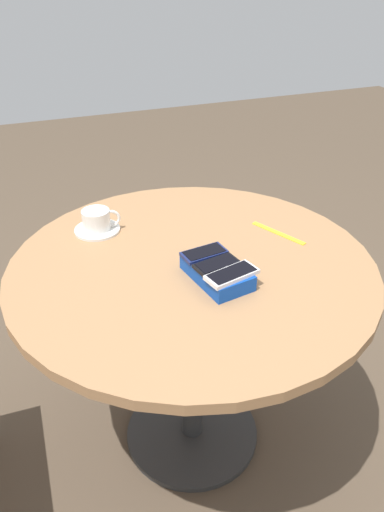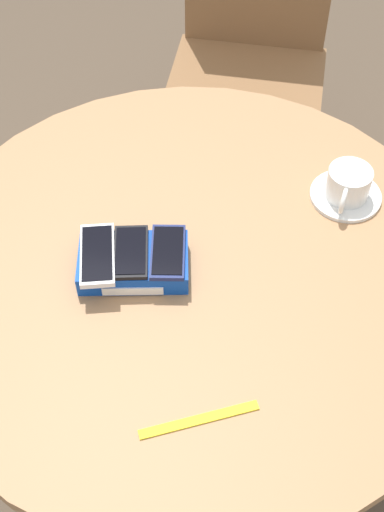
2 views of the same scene
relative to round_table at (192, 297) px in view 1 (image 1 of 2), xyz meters
The scene contains 9 objects.
ground_plane 0.60m from the round_table, ahead, with size 8.00×8.00×0.00m, color brown.
round_table is the anchor object (origin of this frame).
phone_box 0.18m from the round_table, 162.54° to the right, with size 0.21×0.14×0.04m.
phone_white 0.24m from the round_table, 164.14° to the right, with size 0.09×0.15×0.01m.
phone_black 0.20m from the round_table, 164.24° to the right, with size 0.08×0.13×0.01m.
phone_navy 0.17m from the round_table, 153.69° to the right, with size 0.08×0.13×0.01m.
saucer 0.36m from the round_table, 37.44° to the left, with size 0.14×0.14×0.01m, color white.
coffee_cup 0.38m from the round_table, 37.14° to the left, with size 0.08×0.12×0.06m.
lanyard_strap 0.33m from the round_table, 79.24° to the right, with size 0.19×0.02×0.00m, color yellow.
Camera 1 is at (-1.09, 0.42, 1.46)m, focal length 35.00 mm.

